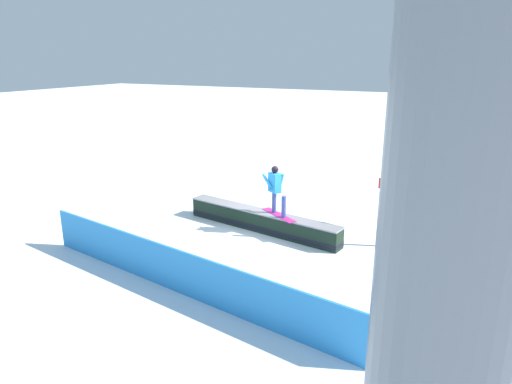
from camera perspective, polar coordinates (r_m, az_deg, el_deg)
name	(u,v)px	position (r m, az deg, el deg)	size (l,w,h in m)	color
ground_plane	(262,230)	(14.78, 0.69, -4.80)	(120.00, 120.00, 0.00)	white
grind_box	(262,222)	(14.67, 0.70, -3.72)	(5.54, 1.49, 0.65)	black
snowboarder	(276,188)	(14.09, 2.50, 0.47)	(1.45, 1.07, 1.52)	#BD2480
safety_fence	(179,271)	(11.01, -9.59, -9.74)	(9.55, 0.06, 1.10)	#2C89DB
trail_marker	(384,211)	(13.72, 15.61, -2.27)	(0.40, 0.10, 2.06)	#262628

